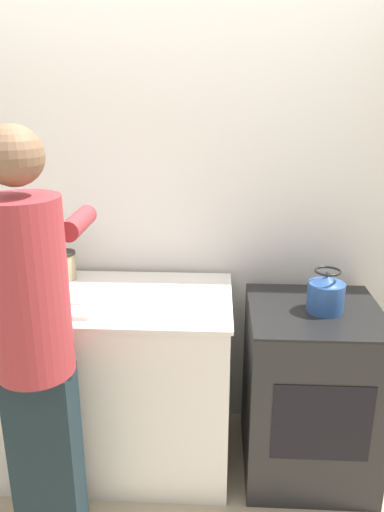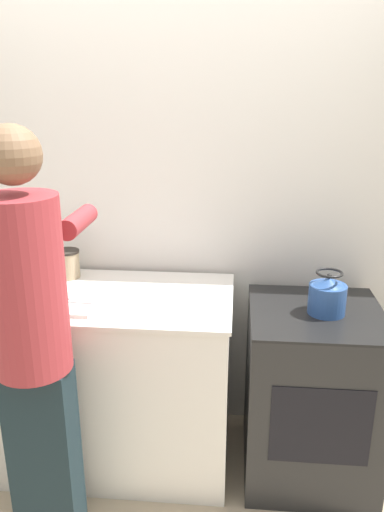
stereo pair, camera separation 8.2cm
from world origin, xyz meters
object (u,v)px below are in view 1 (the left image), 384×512
(cutting_board, at_px, (61,308))
(oven, at_px, (309,390))
(canister_jar, at_px, (64,265))
(kettle, at_px, (326,294))
(person, at_px, (35,336))
(knife, at_px, (71,303))

(cutting_board, bearing_deg, oven, 6.99)
(oven, distance_m, canister_jar, 1.43)
(canister_jar, bearing_deg, oven, -10.78)
(kettle, distance_m, canister_jar, 1.36)
(kettle, relative_size, canister_jar, 1.37)
(oven, height_order, cutting_board, cutting_board)
(person, bearing_deg, oven, 23.26)
(knife, bearing_deg, person, -90.66)
(oven, relative_size, knife, 4.57)
(cutting_board, relative_size, knife, 1.59)
(cutting_board, bearing_deg, knife, 40.76)
(person, height_order, knife, person)
(canister_jar, bearing_deg, person, -81.60)
(oven, bearing_deg, kettle, -22.30)
(kettle, bearing_deg, person, -157.97)
(oven, height_order, canister_jar, canister_jar)
(cutting_board, xyz_separation_m, knife, (0.04, 0.03, 0.01))
(person, xyz_separation_m, kettle, (1.22, 0.49, -0.00))
(person, bearing_deg, canister_jar, 98.40)
(cutting_board, height_order, knife, knife)
(knife, height_order, canister_jar, canister_jar)
(knife, xyz_separation_m, canister_jar, (-0.14, 0.36, 0.06))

